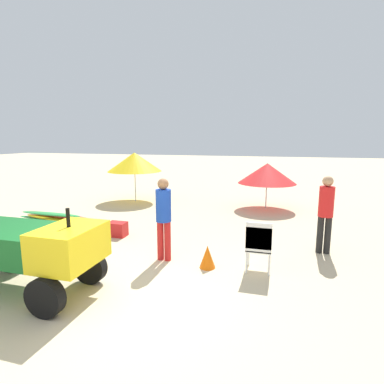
{
  "coord_description": "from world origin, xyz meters",
  "views": [
    {
      "loc": [
        2.31,
        -4.21,
        2.57
      ],
      "look_at": [
        0.32,
        2.84,
        1.28
      ],
      "focal_mm": 28.78,
      "sensor_mm": 36.0,
      "label": 1
    }
  ],
  "objects_px": {
    "utility_cart": "(29,247)",
    "lifeguard_near_left": "(326,209)",
    "stacked_plastic_chairs": "(259,242)",
    "cooler_box": "(117,229)",
    "traffic_cone_near": "(207,257)",
    "lifeguard_near_right": "(164,214)",
    "beach_umbrella_mid": "(135,162)",
    "surfboard_pile": "(52,219)",
    "beach_umbrella_left": "(267,173)"
  },
  "relations": [
    {
      "from": "lifeguard_near_right",
      "to": "beach_umbrella_left",
      "type": "bearing_deg",
      "value": 71.47
    },
    {
      "from": "stacked_plastic_chairs",
      "to": "lifeguard_near_left",
      "type": "xyz_separation_m",
      "value": [
        1.34,
        1.42,
        0.41
      ]
    },
    {
      "from": "beach_umbrella_mid",
      "to": "cooler_box",
      "type": "height_order",
      "value": "beach_umbrella_mid"
    },
    {
      "from": "cooler_box",
      "to": "lifeguard_near_left",
      "type": "bearing_deg",
      "value": 2.04
    },
    {
      "from": "cooler_box",
      "to": "traffic_cone_near",
      "type": "bearing_deg",
      "value": -25.59
    },
    {
      "from": "stacked_plastic_chairs",
      "to": "cooler_box",
      "type": "height_order",
      "value": "stacked_plastic_chairs"
    },
    {
      "from": "surfboard_pile",
      "to": "lifeguard_near_left",
      "type": "relative_size",
      "value": 1.54
    },
    {
      "from": "lifeguard_near_left",
      "to": "beach_umbrella_mid",
      "type": "distance_m",
      "value": 7.92
    },
    {
      "from": "lifeguard_near_left",
      "to": "cooler_box",
      "type": "bearing_deg",
      "value": -177.96
    },
    {
      "from": "lifeguard_near_right",
      "to": "beach_umbrella_mid",
      "type": "distance_m",
      "value": 6.53
    },
    {
      "from": "lifeguard_near_right",
      "to": "beach_umbrella_mid",
      "type": "height_order",
      "value": "beach_umbrella_mid"
    },
    {
      "from": "traffic_cone_near",
      "to": "stacked_plastic_chairs",
      "type": "bearing_deg",
      "value": 4.09
    },
    {
      "from": "utility_cart",
      "to": "surfboard_pile",
      "type": "bearing_deg",
      "value": 125.47
    },
    {
      "from": "utility_cart",
      "to": "lifeguard_near_left",
      "type": "height_order",
      "value": "lifeguard_near_left"
    },
    {
      "from": "beach_umbrella_left",
      "to": "cooler_box",
      "type": "xyz_separation_m",
      "value": [
        -3.64,
        -4.4,
        -1.12
      ]
    },
    {
      "from": "utility_cart",
      "to": "traffic_cone_near",
      "type": "height_order",
      "value": "utility_cart"
    },
    {
      "from": "lifeguard_near_left",
      "to": "cooler_box",
      "type": "relative_size",
      "value": 3.67
    },
    {
      "from": "lifeguard_near_left",
      "to": "cooler_box",
      "type": "xyz_separation_m",
      "value": [
        -5.08,
        -0.18,
        -0.82
      ]
    },
    {
      "from": "utility_cart",
      "to": "surfboard_pile",
      "type": "xyz_separation_m",
      "value": [
        -2.34,
        3.28,
        -0.55
      ]
    },
    {
      "from": "stacked_plastic_chairs",
      "to": "surfboard_pile",
      "type": "bearing_deg",
      "value": 166.27
    },
    {
      "from": "beach_umbrella_left",
      "to": "traffic_cone_near",
      "type": "bearing_deg",
      "value": -98.86
    },
    {
      "from": "utility_cart",
      "to": "cooler_box",
      "type": "xyz_separation_m",
      "value": [
        -0.12,
        3.07,
        -0.6
      ]
    },
    {
      "from": "surfboard_pile",
      "to": "traffic_cone_near",
      "type": "relative_size",
      "value": 5.86
    },
    {
      "from": "traffic_cone_near",
      "to": "cooler_box",
      "type": "bearing_deg",
      "value": 154.41
    },
    {
      "from": "lifeguard_near_left",
      "to": "beach_umbrella_left",
      "type": "bearing_deg",
      "value": 108.85
    },
    {
      "from": "lifeguard_near_left",
      "to": "traffic_cone_near",
      "type": "bearing_deg",
      "value": -147.31
    },
    {
      "from": "surfboard_pile",
      "to": "cooler_box",
      "type": "xyz_separation_m",
      "value": [
        2.22,
        -0.21,
        -0.05
      ]
    },
    {
      "from": "traffic_cone_near",
      "to": "lifeguard_near_right",
      "type": "bearing_deg",
      "value": 171.82
    },
    {
      "from": "lifeguard_near_left",
      "to": "cooler_box",
      "type": "height_order",
      "value": "lifeguard_near_left"
    },
    {
      "from": "lifeguard_near_left",
      "to": "cooler_box",
      "type": "distance_m",
      "value": 5.15
    },
    {
      "from": "utility_cart",
      "to": "beach_umbrella_left",
      "type": "distance_m",
      "value": 8.27
    },
    {
      "from": "beach_umbrella_mid",
      "to": "cooler_box",
      "type": "bearing_deg",
      "value": -69.81
    },
    {
      "from": "surfboard_pile",
      "to": "traffic_cone_near",
      "type": "distance_m",
      "value": 5.19
    },
    {
      "from": "beach_umbrella_mid",
      "to": "beach_umbrella_left",
      "type": "bearing_deg",
      "value": 0.21
    },
    {
      "from": "lifeguard_near_right",
      "to": "traffic_cone_near",
      "type": "bearing_deg",
      "value": -8.18
    },
    {
      "from": "utility_cart",
      "to": "traffic_cone_near",
      "type": "distance_m",
      "value": 3.21
    },
    {
      "from": "beach_umbrella_left",
      "to": "cooler_box",
      "type": "distance_m",
      "value": 5.81
    },
    {
      "from": "beach_umbrella_left",
      "to": "traffic_cone_near",
      "type": "height_order",
      "value": "beach_umbrella_left"
    },
    {
      "from": "surfboard_pile",
      "to": "cooler_box",
      "type": "distance_m",
      "value": 2.23
    },
    {
      "from": "lifeguard_near_right",
      "to": "beach_umbrella_left",
      "type": "relative_size",
      "value": 0.84
    },
    {
      "from": "stacked_plastic_chairs",
      "to": "traffic_cone_near",
      "type": "height_order",
      "value": "stacked_plastic_chairs"
    },
    {
      "from": "surfboard_pile",
      "to": "beach_umbrella_left",
      "type": "height_order",
      "value": "beach_umbrella_left"
    },
    {
      "from": "surfboard_pile",
      "to": "lifeguard_near_left",
      "type": "distance_m",
      "value": 7.34
    },
    {
      "from": "utility_cart",
      "to": "beach_umbrella_left",
      "type": "height_order",
      "value": "beach_umbrella_left"
    },
    {
      "from": "utility_cart",
      "to": "lifeguard_near_left",
      "type": "bearing_deg",
      "value": 33.29
    },
    {
      "from": "utility_cart",
      "to": "surfboard_pile",
      "type": "distance_m",
      "value": 4.07
    },
    {
      "from": "utility_cart",
      "to": "beach_umbrella_mid",
      "type": "height_order",
      "value": "beach_umbrella_mid"
    },
    {
      "from": "utility_cart",
      "to": "traffic_cone_near",
      "type": "bearing_deg",
      "value": 33.82
    },
    {
      "from": "utility_cart",
      "to": "cooler_box",
      "type": "relative_size",
      "value": 5.34
    },
    {
      "from": "utility_cart",
      "to": "stacked_plastic_chairs",
      "type": "bearing_deg",
      "value": 26.85
    }
  ]
}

